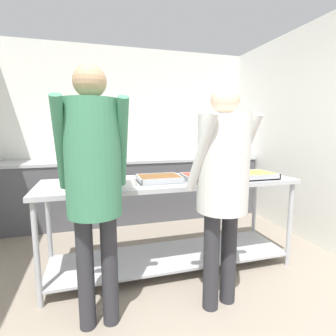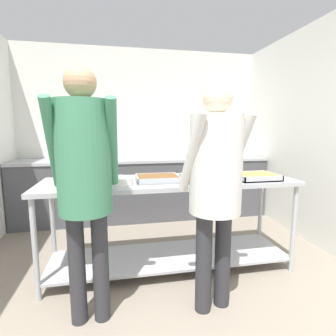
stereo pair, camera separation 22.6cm
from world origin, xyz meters
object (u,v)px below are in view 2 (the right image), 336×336
(plate_stack, at_px, (119,181))
(serving_tray_roast, at_px, (158,179))
(serving_tray_greens, at_px, (207,177))
(serving_tray_vegetables, at_px, (255,177))
(guest_serving_left, at_px, (84,171))
(sauce_pan, at_px, (78,181))
(guest_serving_right, at_px, (216,176))
(water_bottle, at_px, (211,149))

(plate_stack, height_order, serving_tray_roast, plate_stack)
(serving_tray_greens, relative_size, serving_tray_vegetables, 1.25)
(serving_tray_roast, height_order, guest_serving_left, guest_serving_left)
(serving_tray_roast, bearing_deg, sauce_pan, -173.93)
(serving_tray_roast, bearing_deg, guest_serving_left, -136.15)
(sauce_pan, height_order, serving_tray_roast, sauce_pan)
(sauce_pan, xyz_separation_m, guest_serving_right, (1.04, -0.53, 0.10))
(sauce_pan, bearing_deg, water_bottle, 43.45)
(sauce_pan, relative_size, guest_serving_left, 0.21)
(sauce_pan, height_order, water_bottle, water_bottle)
(serving_tray_vegetables, distance_m, guest_serving_left, 1.63)
(plate_stack, xyz_separation_m, serving_tray_roast, (0.36, 0.11, -0.01))
(guest_serving_left, bearing_deg, water_bottle, 52.23)
(serving_tray_greens, xyz_separation_m, water_bottle, (0.68, 1.71, 0.12))
(guest_serving_right, height_order, water_bottle, guest_serving_right)
(sauce_pan, height_order, guest_serving_left, guest_serving_left)
(water_bottle, bearing_deg, plate_stack, -130.11)
(serving_tray_vegetables, height_order, water_bottle, water_bottle)
(guest_serving_right, distance_m, water_bottle, 2.44)
(plate_stack, bearing_deg, serving_tray_vegetables, 1.25)
(sauce_pan, xyz_separation_m, serving_tray_greens, (1.18, 0.06, -0.02))
(guest_serving_right, bearing_deg, serving_tray_greens, 76.46)
(sauce_pan, relative_size, water_bottle, 1.49)
(guest_serving_left, bearing_deg, plate_stack, 63.13)
(serving_tray_vegetables, relative_size, water_bottle, 1.56)
(serving_tray_vegetables, bearing_deg, sauce_pan, 179.76)
(serving_tray_roast, distance_m, water_bottle, 2.06)
(sauce_pan, bearing_deg, guest_serving_right, -26.81)
(sauce_pan, bearing_deg, serving_tray_greens, 2.89)
(guest_serving_right, bearing_deg, serving_tray_vegetables, 39.99)
(guest_serving_left, bearing_deg, guest_serving_right, -2.27)
(serving_tray_greens, xyz_separation_m, guest_serving_right, (-0.14, -0.59, 0.12))
(serving_tray_roast, height_order, guest_serving_right, guest_serving_right)
(serving_tray_roast, distance_m, guest_serving_left, 0.84)
(sauce_pan, height_order, serving_tray_greens, sauce_pan)
(serving_tray_roast, relative_size, guest_serving_left, 0.22)
(guest_serving_left, bearing_deg, serving_tray_greens, 27.27)
(sauce_pan, distance_m, guest_serving_right, 1.17)
(guest_serving_right, bearing_deg, sauce_pan, 153.19)
(serving_tray_vegetables, xyz_separation_m, guest_serving_right, (-0.62, -0.52, 0.12))
(plate_stack, bearing_deg, sauce_pan, 174.14)
(serving_tray_greens, distance_m, water_bottle, 1.85)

